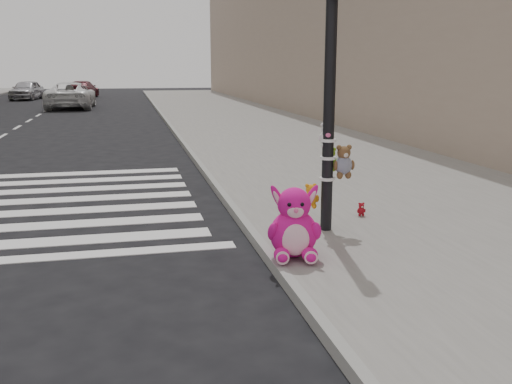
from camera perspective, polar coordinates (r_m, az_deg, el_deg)
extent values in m
plane|color=black|center=(6.23, -10.61, -10.96)|extent=(120.00, 120.00, 0.00)
cube|color=slate|center=(16.72, 5.31, 4.25)|extent=(7.00, 80.00, 0.14)
cube|color=gray|center=(16.00, -6.55, 3.85)|extent=(0.12, 80.00, 0.15)
cube|color=gray|center=(27.95, 10.16, 17.55)|extent=(5.00, 60.00, 10.00)
cylinder|color=black|center=(8.01, 7.37, 10.13)|extent=(0.16, 0.16, 4.00)
cylinder|color=white|center=(8.16, 7.13, 1.33)|extent=(0.22, 0.22, 0.04)
cylinder|color=white|center=(8.11, 7.18, 3.41)|extent=(0.22, 0.22, 0.04)
cylinder|color=white|center=(8.07, 7.23, 5.16)|extent=(0.22, 0.22, 0.04)
ellipsoid|color=#E1138B|center=(6.85, 2.59, -6.53)|extent=(0.25, 0.35, 0.17)
ellipsoid|color=#E1138B|center=(6.89, 5.40, -6.47)|extent=(0.25, 0.35, 0.17)
ellipsoid|color=#E1138B|center=(7.05, 3.79, -4.16)|extent=(0.68, 0.61, 0.60)
ellipsoid|color=#F9BFD1|center=(6.86, 3.97, -4.81)|extent=(0.35, 0.18, 0.39)
sphere|color=#E1138B|center=(6.95, 3.83, -1.21)|extent=(0.48, 0.48, 0.41)
ellipsoid|color=#E1138B|center=(6.94, 2.29, -0.74)|extent=(0.29, 0.13, 0.41)
ellipsoid|color=#E1138B|center=(6.98, 5.35, -0.71)|extent=(0.29, 0.13, 0.41)
imported|color=silver|center=(35.53, -18.02, 9.18)|extent=(2.63, 5.51, 1.52)
imported|color=#581921|center=(47.23, -16.92, 9.80)|extent=(2.41, 4.69, 1.30)
imported|color=#B9B8BE|center=(45.76, -21.96, 9.45)|extent=(2.24, 4.38, 1.43)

